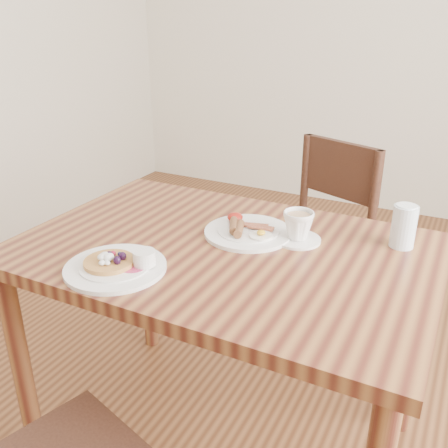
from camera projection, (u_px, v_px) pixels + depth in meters
name	position (u px, v px, depth m)	size (l,w,h in m)	color
ground	(224.00, 438.00, 1.75)	(5.00, 5.00, 0.00)	#4F2B16
dining_table	(224.00, 276.00, 1.50)	(1.20, 0.80, 0.75)	brown
chair_far	(316.00, 236.00, 2.14)	(0.54, 0.54, 0.88)	#3C2216
pancake_plate	(117.00, 265.00, 1.32)	(0.27, 0.27, 0.06)	white
breakfast_plate	(247.00, 231.00, 1.53)	(0.27, 0.27, 0.04)	white
teacup_saucer	(298.00, 227.00, 1.47)	(0.14, 0.14, 0.09)	white
water_glass	(404.00, 226.00, 1.43)	(0.07, 0.07, 0.13)	silver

